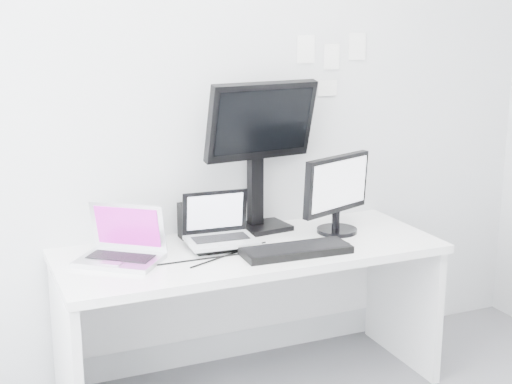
{
  "coord_description": "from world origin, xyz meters",
  "views": [
    {
      "loc": [
        -1.25,
        -1.75,
        1.8
      ],
      "look_at": [
        0.02,
        1.23,
        1.0
      ],
      "focal_mm": 51.07,
      "sensor_mm": 36.0,
      "label": 1
    }
  ],
  "objects": [
    {
      "name": "back_wall",
      "position": [
        0.0,
        1.6,
        1.35
      ],
      "size": [
        3.6,
        0.0,
        3.6
      ],
      "primitive_type": "plane",
      "rotation": [
        1.57,
        0.0,
        0.0
      ],
      "color": "silver",
      "rests_on": "ground"
    },
    {
      "name": "keyboard",
      "position": [
        0.15,
        1.08,
        0.75
      ],
      "size": [
        0.51,
        0.2,
        0.03
      ],
      "primitive_type": "cube",
      "rotation": [
        0.0,
        0.0,
        -0.04
      ],
      "color": "black",
      "rests_on": "desk"
    },
    {
      "name": "speaker",
      "position": [
        -0.22,
        1.51,
        0.82
      ],
      "size": [
        0.1,
        0.1,
        0.17
      ],
      "primitive_type": "cube",
      "rotation": [
        0.0,
        0.0,
        -0.22
      ],
      "color": "black",
      "rests_on": "desk"
    },
    {
      "name": "wall_note_2",
      "position": [
        0.75,
        1.59,
        1.63
      ],
      "size": [
        0.1,
        0.0,
        0.14
      ],
      "primitive_type": "cube",
      "color": "white",
      "rests_on": "back_wall"
    },
    {
      "name": "rear_monitor",
      "position": [
        0.15,
        1.49,
        1.12
      ],
      "size": [
        0.59,
        0.27,
        0.77
      ],
      "primitive_type": "cube",
      "rotation": [
        0.0,
        0.0,
        0.12
      ],
      "color": "black",
      "rests_on": "desk"
    },
    {
      "name": "desk",
      "position": [
        0.0,
        1.25,
        0.36
      ],
      "size": [
        1.8,
        0.7,
        0.73
      ],
      "primitive_type": "cube",
      "color": "white",
      "rests_on": "ground"
    },
    {
      "name": "wall_note_0",
      "position": [
        0.45,
        1.59,
        1.62
      ],
      "size": [
        0.1,
        0.0,
        0.14
      ],
      "primitive_type": "cube",
      "color": "white",
      "rests_on": "back_wall"
    },
    {
      "name": "macbook",
      "position": [
        -0.61,
        1.28,
        0.86
      ],
      "size": [
        0.44,
        0.42,
        0.26
      ],
      "primitive_type": "cube",
      "rotation": [
        0.0,
        0.0,
        -0.67
      ],
      "color": "#A7A8AC",
      "rests_on": "desk"
    },
    {
      "name": "mouse",
      "position": [
        0.39,
        1.06,
        0.75
      ],
      "size": [
        0.11,
        0.09,
        0.03
      ],
      "primitive_type": "ellipsoid",
      "rotation": [
        0.0,
        0.0,
        0.35
      ],
      "color": "black",
      "rests_on": "desk"
    },
    {
      "name": "wall_note_3",
      "position": [
        0.58,
        1.59,
        1.42
      ],
      "size": [
        0.11,
        0.0,
        0.08
      ],
      "primitive_type": "cube",
      "color": "white",
      "rests_on": "back_wall"
    },
    {
      "name": "samsung_monitor",
      "position": [
        0.49,
        1.3,
        0.93
      ],
      "size": [
        0.48,
        0.35,
        0.4
      ],
      "primitive_type": "cube",
      "rotation": [
        0.0,
        0.0,
        0.38
      ],
      "color": "black",
      "rests_on": "desk"
    },
    {
      "name": "dell_laptop",
      "position": [
        -0.13,
        1.29,
        0.86
      ],
      "size": [
        0.33,
        0.26,
        0.26
      ],
      "primitive_type": "cube",
      "rotation": [
        0.0,
        0.0,
        -0.06
      ],
      "color": "silver",
      "rests_on": "desk"
    },
    {
      "name": "wall_note_1",
      "position": [
        0.6,
        1.59,
        1.58
      ],
      "size": [
        0.09,
        0.0,
        0.13
      ],
      "primitive_type": "cube",
      "color": "white",
      "rests_on": "back_wall"
    }
  ]
}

